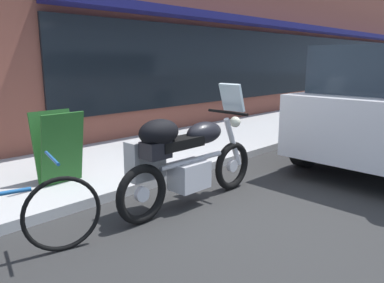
# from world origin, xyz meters

# --- Properties ---
(ground_plane) EXTENTS (80.00, 80.00, 0.00)m
(ground_plane) POSITION_xyz_m (0.00, 0.00, 0.00)
(ground_plane) COLOR #2B2B2B
(storefront_building) EXTENTS (24.43, 0.90, 6.48)m
(storefront_building) POSITION_xyz_m (8.21, 3.95, 3.17)
(storefront_building) COLOR brown
(storefront_building) RESTS_ON ground_plane
(sidewalk_curb) EXTENTS (30.00, 2.54, 0.12)m
(sidewalk_curb) POSITION_xyz_m (9.00, 2.52, 0.06)
(sidewalk_curb) COLOR #B0B0B0
(sidewalk_curb) RESTS_ON ground_plane
(touring_motorcycle) EXTENTS (2.13, 0.68, 1.40)m
(touring_motorcycle) POSITION_xyz_m (-0.27, 0.53, 0.60)
(touring_motorcycle) COLOR black
(touring_motorcycle) RESTS_ON ground_plane
(sandwich_board_sign) EXTENTS (0.55, 0.41, 0.92)m
(sandwich_board_sign) POSITION_xyz_m (-1.00, 2.05, 0.59)
(sandwich_board_sign) COLOR #1E511E
(sandwich_board_sign) RESTS_ON sidewalk_curb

